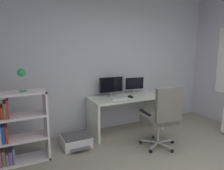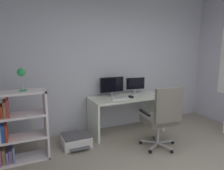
{
  "view_description": "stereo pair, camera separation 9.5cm",
  "coord_description": "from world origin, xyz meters",
  "px_view_note": "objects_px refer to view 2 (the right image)",
  "views": [
    {
      "loc": [
        -1.91,
        -1.49,
        1.74
      ],
      "look_at": [
        -0.28,
        1.82,
        1.05
      ],
      "focal_mm": 34.58,
      "sensor_mm": 36.0,
      "label": 1
    },
    {
      "loc": [
        -1.82,
        -1.53,
        1.74
      ],
      "look_at": [
        -0.28,
        1.82,
        1.05
      ],
      "focal_mm": 34.58,
      "sensor_mm": 36.0,
      "label": 2
    }
  ],
  "objects_px": {
    "desk": "(126,106)",
    "desk_lamp": "(21,74)",
    "keyboard": "(120,98)",
    "printer": "(76,140)",
    "computer_mouse": "(131,97)",
    "monitor_main": "(112,85)",
    "monitor_secondary": "(135,84)",
    "office_chair": "(162,116)",
    "bookshelf": "(9,130)"
  },
  "relations": [
    {
      "from": "desk",
      "to": "desk_lamp",
      "type": "height_order",
      "value": "desk_lamp"
    },
    {
      "from": "keyboard",
      "to": "printer",
      "type": "bearing_deg",
      "value": -172.07
    },
    {
      "from": "computer_mouse",
      "to": "desk_lamp",
      "type": "height_order",
      "value": "desk_lamp"
    },
    {
      "from": "desk",
      "to": "monitor_main",
      "type": "bearing_deg",
      "value": 147.91
    },
    {
      "from": "monitor_secondary",
      "to": "monitor_main",
      "type": "bearing_deg",
      "value": -179.99
    },
    {
      "from": "computer_mouse",
      "to": "printer",
      "type": "distance_m",
      "value": 1.31
    },
    {
      "from": "desk_lamp",
      "to": "office_chair",
      "type": "bearing_deg",
      "value": -16.56
    },
    {
      "from": "monitor_secondary",
      "to": "keyboard",
      "type": "height_order",
      "value": "monitor_secondary"
    },
    {
      "from": "monitor_secondary",
      "to": "office_chair",
      "type": "distance_m",
      "value": 1.14
    },
    {
      "from": "monitor_main",
      "to": "keyboard",
      "type": "xyz_separation_m",
      "value": [
        0.05,
        -0.26,
        -0.21
      ]
    },
    {
      "from": "keyboard",
      "to": "desk_lamp",
      "type": "xyz_separation_m",
      "value": [
        -1.69,
        -0.21,
        0.58
      ]
    },
    {
      "from": "keyboard",
      "to": "monitor_secondary",
      "type": "bearing_deg",
      "value": 29.97
    },
    {
      "from": "desk",
      "to": "monitor_secondary",
      "type": "relative_size",
      "value": 3.38
    },
    {
      "from": "keyboard",
      "to": "computer_mouse",
      "type": "height_order",
      "value": "computer_mouse"
    },
    {
      "from": "printer",
      "to": "office_chair",
      "type": "bearing_deg",
      "value": -29.93
    },
    {
      "from": "monitor_main",
      "to": "desk_lamp",
      "type": "height_order",
      "value": "desk_lamp"
    },
    {
      "from": "keyboard",
      "to": "office_chair",
      "type": "relative_size",
      "value": 0.31
    },
    {
      "from": "computer_mouse",
      "to": "office_chair",
      "type": "xyz_separation_m",
      "value": [
        0.13,
        -0.82,
        -0.15
      ]
    },
    {
      "from": "monitor_secondary",
      "to": "computer_mouse",
      "type": "relative_size",
      "value": 4.31
    },
    {
      "from": "desk",
      "to": "printer",
      "type": "distance_m",
      "value": 1.2
    },
    {
      "from": "desk",
      "to": "bookshelf",
      "type": "distance_m",
      "value": 2.15
    },
    {
      "from": "office_chair",
      "to": "bookshelf",
      "type": "bearing_deg",
      "value": 165.01
    },
    {
      "from": "keyboard",
      "to": "office_chair",
      "type": "xyz_separation_m",
      "value": [
        0.37,
        -0.82,
        -0.14
      ]
    },
    {
      "from": "monitor_main",
      "to": "bookshelf",
      "type": "distance_m",
      "value": 1.98
    },
    {
      "from": "computer_mouse",
      "to": "office_chair",
      "type": "distance_m",
      "value": 0.84
    },
    {
      "from": "monitor_secondary",
      "to": "bookshelf",
      "type": "height_order",
      "value": "monitor_secondary"
    },
    {
      "from": "monitor_main",
      "to": "computer_mouse",
      "type": "distance_m",
      "value": 0.44
    },
    {
      "from": "printer",
      "to": "computer_mouse",
      "type": "bearing_deg",
      "value": 4.52
    },
    {
      "from": "keyboard",
      "to": "office_chair",
      "type": "height_order",
      "value": "office_chair"
    },
    {
      "from": "monitor_main",
      "to": "printer",
      "type": "height_order",
      "value": "monitor_main"
    },
    {
      "from": "computer_mouse",
      "to": "monitor_secondary",
      "type": "bearing_deg",
      "value": 44.4
    },
    {
      "from": "monitor_main",
      "to": "office_chair",
      "type": "distance_m",
      "value": 1.21
    },
    {
      "from": "computer_mouse",
      "to": "desk_lamp",
      "type": "relative_size",
      "value": 0.3
    },
    {
      "from": "monitor_secondary",
      "to": "keyboard",
      "type": "distance_m",
      "value": 0.59
    },
    {
      "from": "monitor_secondary",
      "to": "desk_lamp",
      "type": "relative_size",
      "value": 1.29
    },
    {
      "from": "desk_lamp",
      "to": "desk",
      "type": "bearing_deg",
      "value": 9.35
    },
    {
      "from": "monitor_secondary",
      "to": "printer",
      "type": "relative_size",
      "value": 0.86
    },
    {
      "from": "computer_mouse",
      "to": "printer",
      "type": "xyz_separation_m",
      "value": [
        -1.14,
        -0.09,
        -0.64
      ]
    },
    {
      "from": "bookshelf",
      "to": "monitor_main",
      "type": "bearing_deg",
      "value": 14.06
    },
    {
      "from": "desk_lamp",
      "to": "bookshelf",
      "type": "bearing_deg",
      "value": 179.98
    },
    {
      "from": "office_chair",
      "to": "printer",
      "type": "height_order",
      "value": "office_chair"
    },
    {
      "from": "office_chair",
      "to": "printer",
      "type": "xyz_separation_m",
      "value": [
        -1.27,
        0.73,
        -0.5
      ]
    },
    {
      "from": "computer_mouse",
      "to": "bookshelf",
      "type": "bearing_deg",
      "value": -177.23
    },
    {
      "from": "office_chair",
      "to": "monitor_main",
      "type": "bearing_deg",
      "value": 111.03
    },
    {
      "from": "desk",
      "to": "monitor_secondary",
      "type": "height_order",
      "value": "monitor_secondary"
    },
    {
      "from": "monitor_main",
      "to": "monitor_secondary",
      "type": "xyz_separation_m",
      "value": [
        0.54,
        0.0,
        -0.02
      ]
    },
    {
      "from": "computer_mouse",
      "to": "desk_lamp",
      "type": "bearing_deg",
      "value": -176.6
    },
    {
      "from": "desk_lamp",
      "to": "printer",
      "type": "xyz_separation_m",
      "value": [
        0.8,
        0.11,
        -1.22
      ]
    },
    {
      "from": "keyboard",
      "to": "desk",
      "type": "bearing_deg",
      "value": 28.75
    },
    {
      "from": "bookshelf",
      "to": "desk",
      "type": "bearing_deg",
      "value": 8.36
    }
  ]
}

